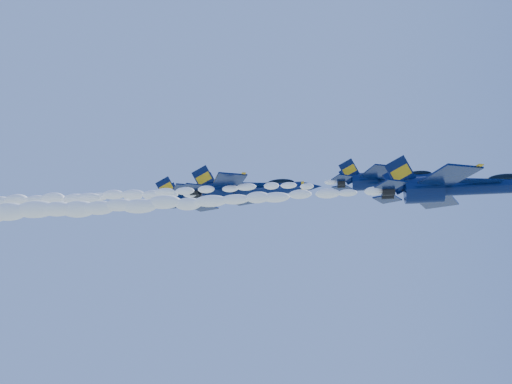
# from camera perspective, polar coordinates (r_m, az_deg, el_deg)

# --- Properties ---
(jet_lead) EXTENTS (19.69, 16.15, 7.32)m
(jet_lead) POSITION_cam_1_polar(r_m,az_deg,el_deg) (67.62, 19.69, 0.45)
(jet_lead) COLOR #07133D
(smoke_trail_jet_lead) EXTENTS (50.00, 2.35, 2.12)m
(smoke_trail_jet_lead) POSITION_cam_1_polar(r_m,az_deg,el_deg) (68.96, -8.56, -1.15)
(smoke_trail_jet_lead) COLOR white
(jet_second) EXTENTS (15.28, 12.53, 5.68)m
(jet_second) POSITION_cam_1_polar(r_m,az_deg,el_deg) (75.95, 13.11, 1.20)
(jet_second) COLOR #07133D
(smoke_trail_jet_second) EXTENTS (50.00, 1.82, 1.64)m
(smoke_trail_jet_second) POSITION_cam_1_polar(r_m,az_deg,el_deg) (79.46, -10.12, -0.15)
(smoke_trail_jet_second) COLOR white
(jet_third) EXTENTS (18.82, 15.44, 6.99)m
(jet_third) POSITION_cam_1_polar(r_m,az_deg,el_deg) (81.41, -0.90, 0.29)
(jet_third) COLOR #07133D
(smoke_trail_jet_third) EXTENTS (50.00, 2.25, 2.02)m
(smoke_trail_jet_third) POSITION_cam_1_polar(r_m,az_deg,el_deg) (92.36, -21.58, -0.92)
(smoke_trail_jet_third) COLOR white
(jet_fourth) EXTENTS (18.88, 15.49, 7.02)m
(jet_fourth) POSITION_cam_1_polar(r_m,az_deg,el_deg) (92.89, -5.19, -0.56)
(jet_fourth) COLOR #07133D
(smoke_trail_jet_fourth) EXTENTS (50.00, 2.25, 2.03)m
(smoke_trail_jet_fourth) POSITION_cam_1_polar(r_m,az_deg,el_deg) (105.37, -22.97, -1.52)
(smoke_trail_jet_fourth) COLOR white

